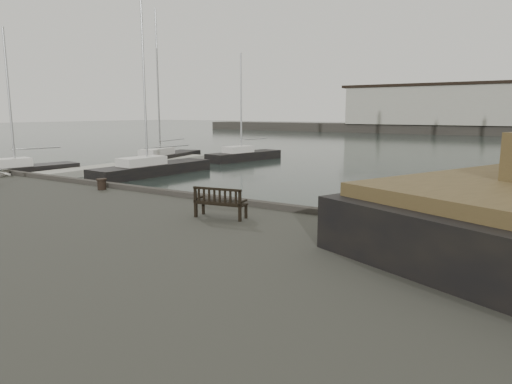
{
  "coord_description": "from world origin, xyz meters",
  "views": [
    {
      "loc": [
        9.07,
        -12.43,
        4.58
      ],
      "look_at": [
        1.39,
        -0.5,
        2.1
      ],
      "focal_mm": 32.0,
      "sensor_mm": 36.0,
      "label": 1
    }
  ],
  "objects_px": {
    "yacht_d": "(244,158)",
    "bench": "(220,208)",
    "bollard_right": "(355,215)",
    "yacht_b": "(164,160)",
    "yacht_a": "(22,174)",
    "yacht_c": "(153,171)",
    "bollard_left": "(102,184)"
  },
  "relations": [
    {
      "from": "bollard_left",
      "to": "yacht_d",
      "type": "xyz_separation_m",
      "value": [
        -10.07,
        24.85,
        -1.55
      ]
    },
    {
      "from": "bollard_left",
      "to": "bench",
      "type": "bearing_deg",
      "value": -11.23
    },
    {
      "from": "yacht_a",
      "to": "yacht_d",
      "type": "height_order",
      "value": "yacht_a"
    },
    {
      "from": "yacht_a",
      "to": "yacht_d",
      "type": "xyz_separation_m",
      "value": [
        6.76,
        18.43,
        -0.01
      ]
    },
    {
      "from": "bench",
      "to": "bollard_right",
      "type": "relative_size",
      "value": 3.99
    },
    {
      "from": "bench",
      "to": "yacht_a",
      "type": "bearing_deg",
      "value": 151.94
    },
    {
      "from": "yacht_d",
      "to": "yacht_b",
      "type": "bearing_deg",
      "value": -119.71
    },
    {
      "from": "yacht_d",
      "to": "bench",
      "type": "bearing_deg",
      "value": -46.28
    },
    {
      "from": "bench",
      "to": "bollard_left",
      "type": "relative_size",
      "value": 3.65
    },
    {
      "from": "bench",
      "to": "yacht_a",
      "type": "xyz_separation_m",
      "value": [
        -23.77,
        7.81,
        -1.6
      ]
    },
    {
      "from": "bollard_right",
      "to": "yacht_c",
      "type": "xyz_separation_m",
      "value": [
        -20.27,
        12.21,
        -1.52
      ]
    },
    {
      "from": "yacht_b",
      "to": "yacht_d",
      "type": "relative_size",
      "value": 1.32
    },
    {
      "from": "yacht_c",
      "to": "bench",
      "type": "bearing_deg",
      "value": -35.9
    },
    {
      "from": "bollard_left",
      "to": "yacht_b",
      "type": "distance_m",
      "value": 24.28
    },
    {
      "from": "bollard_left",
      "to": "yacht_c",
      "type": "xyz_separation_m",
      "value": [
        -9.87,
        12.46,
        -1.53
      ]
    },
    {
      "from": "bollard_left",
      "to": "yacht_c",
      "type": "bearing_deg",
      "value": 128.39
    },
    {
      "from": "yacht_a",
      "to": "yacht_b",
      "type": "bearing_deg",
      "value": 92.13
    },
    {
      "from": "bollard_left",
      "to": "yacht_d",
      "type": "bearing_deg",
      "value": 112.05
    },
    {
      "from": "yacht_a",
      "to": "yacht_c",
      "type": "relative_size",
      "value": 0.81
    },
    {
      "from": "bench",
      "to": "yacht_c",
      "type": "height_order",
      "value": "yacht_c"
    },
    {
      "from": "yacht_b",
      "to": "yacht_d",
      "type": "xyz_separation_m",
      "value": [
        5.03,
        5.89,
        -0.01
      ]
    },
    {
      "from": "bollard_left",
      "to": "yacht_a",
      "type": "bearing_deg",
      "value": 159.1
    },
    {
      "from": "bollard_right",
      "to": "yacht_a",
      "type": "distance_m",
      "value": 27.96
    },
    {
      "from": "bollard_right",
      "to": "yacht_b",
      "type": "relative_size",
      "value": 0.03
    },
    {
      "from": "yacht_c",
      "to": "yacht_d",
      "type": "distance_m",
      "value": 12.4
    },
    {
      "from": "yacht_c",
      "to": "yacht_d",
      "type": "relative_size",
      "value": 1.26
    },
    {
      "from": "bench",
      "to": "yacht_b",
      "type": "distance_m",
      "value": 30.03
    },
    {
      "from": "yacht_b",
      "to": "bollard_right",
      "type": "bearing_deg",
      "value": -49.79
    },
    {
      "from": "bollard_right",
      "to": "yacht_c",
      "type": "distance_m",
      "value": 23.72
    },
    {
      "from": "yacht_c",
      "to": "yacht_d",
      "type": "height_order",
      "value": "yacht_c"
    },
    {
      "from": "bollard_left",
      "to": "yacht_b",
      "type": "bearing_deg",
      "value": 128.52
    },
    {
      "from": "yacht_a",
      "to": "yacht_d",
      "type": "bearing_deg",
      "value": 79.86
    }
  ]
}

